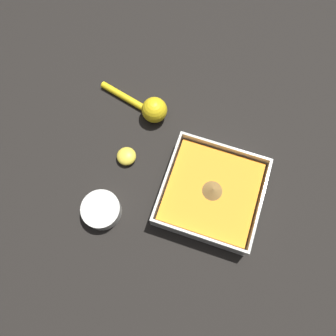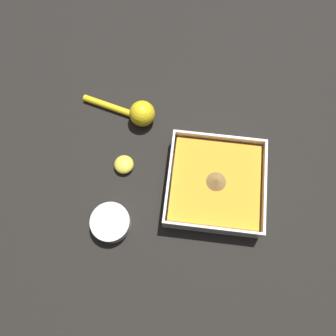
% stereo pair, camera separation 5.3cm
% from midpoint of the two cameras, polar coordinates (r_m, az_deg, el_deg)
% --- Properties ---
extents(ground_plane, '(4.00, 4.00, 0.00)m').
position_cam_midpoint_polar(ground_plane, '(0.84, 8.37, -3.91)').
color(ground_plane, black).
extents(square_dish, '(0.24, 0.24, 0.06)m').
position_cam_midpoint_polar(square_dish, '(0.82, 9.36, -4.50)').
color(square_dish, silver).
rests_on(square_dish, ground_plane).
extents(spice_bowl, '(0.09, 0.09, 0.04)m').
position_cam_midpoint_polar(spice_bowl, '(0.81, -9.65, -7.44)').
color(spice_bowl, silver).
rests_on(spice_bowl, ground_plane).
extents(lemon_squeezer, '(0.09, 0.21, 0.07)m').
position_cam_midpoint_polar(lemon_squeezer, '(0.88, -1.40, 10.23)').
color(lemon_squeezer, yellow).
rests_on(lemon_squeezer, ground_plane).
extents(lemon_half, '(0.05, 0.05, 0.03)m').
position_cam_midpoint_polar(lemon_half, '(0.85, -5.49, 1.89)').
color(lemon_half, yellow).
rests_on(lemon_half, ground_plane).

